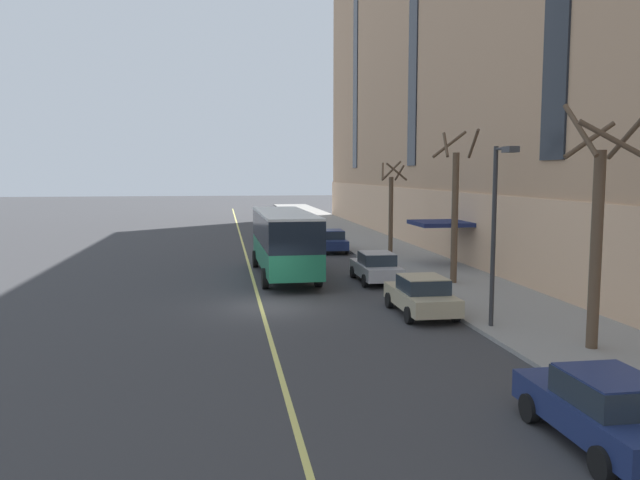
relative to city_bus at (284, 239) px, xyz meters
The scene contains 13 objects.
ground_plane 7.71m from the city_bus, 99.27° to the right, with size 260.00×260.00×0.00m, color #38383A.
sidewalk 9.60m from the city_bus, 27.48° to the right, with size 5.58×160.00×0.15m, color gray.
city_bus is the anchor object (origin of this frame).
parked_car_navy_1 11.30m from the city_bus, 66.99° to the left, with size 2.06×4.85×1.56m.
parked_car_champagne_2 10.83m from the city_bus, 65.64° to the right, with size 2.03×4.44×1.56m.
parked_car_silver_3 5.19m from the city_bus, 27.56° to the right, with size 1.99×4.49×1.56m.
parked_car_green_4 24.94m from the city_bus, 79.60° to the left, with size 2.09×4.42×1.56m.
parked_car_navy_5 22.27m from the city_bus, 78.69° to the right, with size 1.95×4.39×1.56m.
street_tree_near_corner 17.65m from the city_bus, 62.76° to the right, with size 2.11×2.11×7.50m.
street_tree_mid_block 9.09m from the city_bus, 25.10° to the right, with size 1.96×1.96×7.51m.
street_tree_far_uptown 11.40m from the city_bus, 44.62° to the left, with size 1.74×1.81×6.25m.
street_lamp 14.25m from the city_bus, 64.14° to the right, with size 0.36×1.48×6.32m.
lane_centerline 5.08m from the city_bus, 111.40° to the right, with size 0.16×140.00×0.01m, color #E0D66B.
Camera 1 is at (-2.00, -25.60, 5.54)m, focal length 35.00 mm.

